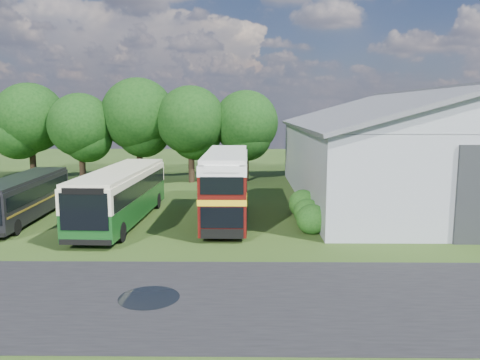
{
  "coord_description": "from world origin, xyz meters",
  "views": [
    {
      "loc": [
        1.95,
        -18.92,
        6.73
      ],
      "look_at": [
        1.65,
        8.0,
        2.62
      ],
      "focal_mm": 35.0,
      "sensor_mm": 36.0,
      "label": 1
    }
  ],
  "objects_px": {
    "bus_green_single": "(121,194)",
    "bus_dark_single": "(23,197)",
    "storage_shed": "(420,144)",
    "bus_maroon_double": "(226,187)"
  },
  "relations": [
    {
      "from": "bus_green_single",
      "to": "bus_dark_single",
      "type": "bearing_deg",
      "value": 177.5
    },
    {
      "from": "storage_shed",
      "to": "bus_green_single",
      "type": "relative_size",
      "value": 2.11
    },
    {
      "from": "bus_maroon_double",
      "to": "bus_dark_single",
      "type": "relative_size",
      "value": 1.0
    },
    {
      "from": "storage_shed",
      "to": "bus_maroon_double",
      "type": "height_order",
      "value": "storage_shed"
    },
    {
      "from": "storage_shed",
      "to": "bus_green_single",
      "type": "xyz_separation_m",
      "value": [
        -20.39,
        -7.75,
        -2.46
      ]
    },
    {
      "from": "bus_green_single",
      "to": "bus_dark_single",
      "type": "xyz_separation_m",
      "value": [
        -6.1,
        0.51,
        -0.28
      ]
    },
    {
      "from": "bus_dark_single",
      "to": "bus_maroon_double",
      "type": "bearing_deg",
      "value": -2.73
    },
    {
      "from": "bus_green_single",
      "to": "bus_dark_single",
      "type": "height_order",
      "value": "bus_green_single"
    },
    {
      "from": "storage_shed",
      "to": "bus_dark_single",
      "type": "xyz_separation_m",
      "value": [
        -26.5,
        -7.25,
        -2.74
      ]
    },
    {
      "from": "storage_shed",
      "to": "bus_maroon_double",
      "type": "distance_m",
      "value": 16.08
    }
  ]
}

